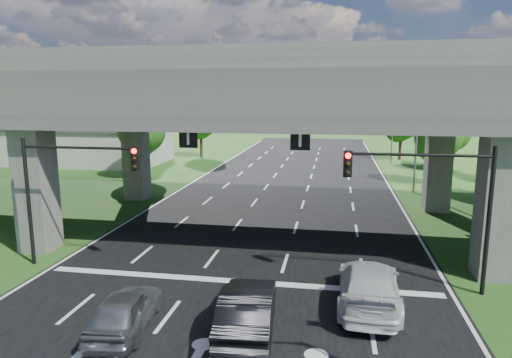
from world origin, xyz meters
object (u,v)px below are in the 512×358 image
(signal_left, at_px, (69,179))
(car_dark, at_px, (248,310))
(streetlight_far, at_px, (413,121))
(streetlight_beyond, at_px, (390,113))
(signal_right, at_px, (433,191))
(car_silver, at_px, (125,311))
(car_white, at_px, (369,285))

(signal_left, height_order, car_dark, signal_left)
(streetlight_far, relative_size, car_dark, 2.03)
(streetlight_beyond, bearing_deg, signal_right, -93.61)
(signal_left, xyz_separation_m, streetlight_beyond, (17.92, 36.06, 1.66))
(streetlight_beyond, bearing_deg, car_dark, -102.27)
(signal_right, bearing_deg, car_dark, -145.21)
(streetlight_beyond, relative_size, car_dark, 2.03)
(signal_left, relative_size, car_dark, 1.22)
(signal_right, bearing_deg, streetlight_beyond, 86.39)
(signal_right, height_order, car_silver, signal_right)
(signal_right, relative_size, car_dark, 1.22)
(streetlight_far, distance_m, car_silver, 28.78)
(signal_right, distance_m, signal_left, 15.65)
(signal_right, relative_size, streetlight_far, 0.60)
(signal_right, relative_size, car_silver, 1.44)
(streetlight_far, bearing_deg, car_silver, -117.21)
(car_silver, distance_m, car_dark, 4.15)
(signal_left, xyz_separation_m, car_silver, (4.97, -5.13, -3.45))
(signal_left, height_order, car_silver, signal_left)
(streetlight_beyond, relative_size, car_silver, 2.40)
(signal_left, bearing_deg, streetlight_far, 48.22)
(signal_right, xyz_separation_m, car_white, (-2.42, -1.81, -3.35))
(car_silver, distance_m, car_white, 8.89)
(signal_left, distance_m, car_dark, 10.70)
(signal_right, distance_m, streetlight_beyond, 36.17)
(signal_left, bearing_deg, streetlight_beyond, 63.57)
(streetlight_far, height_order, car_silver, streetlight_far)
(car_dark, bearing_deg, signal_right, -150.31)
(car_dark, bearing_deg, signal_left, -31.74)
(streetlight_beyond, height_order, car_white, streetlight_beyond)
(signal_right, height_order, car_dark, signal_right)
(signal_left, distance_m, car_white, 13.76)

